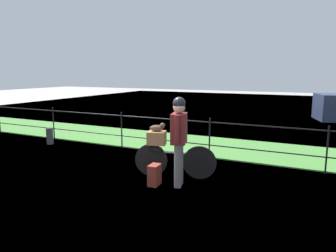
# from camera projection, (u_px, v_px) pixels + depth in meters

# --- Properties ---
(ground_plane) EXTENTS (60.00, 60.00, 0.00)m
(ground_plane) POSITION_uv_depth(u_px,v_px,m) (116.00, 177.00, 6.44)
(ground_plane) COLOR #9E9993
(grass_strip) EXTENTS (27.00, 2.40, 0.03)m
(grass_strip) POSITION_uv_depth(u_px,v_px,m) (182.00, 143.00, 9.46)
(grass_strip) COLOR #478438
(grass_strip) RESTS_ON ground
(harbor_water) EXTENTS (30.00, 30.00, 0.00)m
(harbor_water) POSITION_uv_depth(u_px,v_px,m) (241.00, 114.00, 16.18)
(harbor_water) COLOR #60849E
(harbor_water) RESTS_ON ground
(iron_fence) EXTENTS (18.04, 0.04, 1.03)m
(iron_fence) POSITION_uv_depth(u_px,v_px,m) (163.00, 131.00, 8.21)
(iron_fence) COLOR black
(iron_fence) RESTS_ON ground
(bicycle_main) EXTENTS (1.63, 0.48, 0.67)m
(bicycle_main) POSITION_uv_depth(u_px,v_px,m) (174.00, 160.00, 6.38)
(bicycle_main) COLOR black
(bicycle_main) RESTS_ON ground
(wooden_crate) EXTENTS (0.42, 0.38, 0.27)m
(wooden_crate) POSITION_uv_depth(u_px,v_px,m) (157.00, 138.00, 6.37)
(wooden_crate) COLOR olive
(wooden_crate) RESTS_ON bicycle_main
(terrier_dog) EXTENTS (0.32, 0.21, 0.18)m
(terrier_dog) POSITION_uv_depth(u_px,v_px,m) (158.00, 128.00, 6.33)
(terrier_dog) COLOR #4C3D2D
(terrier_dog) RESTS_ON wooden_crate
(cyclist_person) EXTENTS (0.35, 0.53, 1.68)m
(cyclist_person) POSITION_uv_depth(u_px,v_px,m) (179.00, 134.00, 5.80)
(cyclist_person) COLOR slate
(cyclist_person) RESTS_ON ground
(backpack_on_paving) EXTENTS (0.20, 0.29, 0.40)m
(backpack_on_paving) POSITION_uv_depth(u_px,v_px,m) (154.00, 175.00, 5.96)
(backpack_on_paving) COLOR maroon
(backpack_on_paving) RESTS_ON ground
(mooring_bollard) EXTENTS (0.20, 0.20, 0.49)m
(mooring_bollard) POSITION_uv_depth(u_px,v_px,m) (50.00, 136.00, 9.35)
(mooring_bollard) COLOR #38383D
(mooring_bollard) RESTS_ON ground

